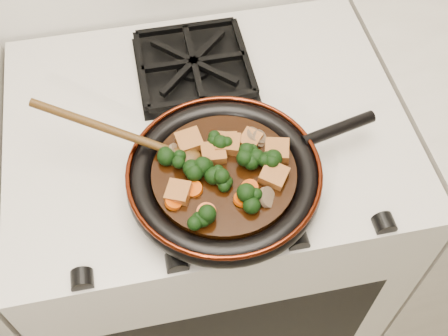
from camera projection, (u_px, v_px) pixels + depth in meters
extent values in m
cube|color=beige|center=(211.00, 234.00, 1.44)|extent=(0.76, 0.60, 0.90)
cylinder|color=black|center=(224.00, 180.00, 0.95)|extent=(0.30, 0.30, 0.01)
torus|color=black|center=(224.00, 177.00, 0.94)|extent=(0.33, 0.33, 0.04)
torus|color=#49170A|center=(224.00, 170.00, 0.93)|extent=(0.33, 0.33, 0.01)
cylinder|color=black|center=(338.00, 129.00, 0.98)|extent=(0.14, 0.05, 0.02)
cylinder|color=black|center=(224.00, 175.00, 0.94)|extent=(0.24, 0.24, 0.02)
cube|color=#935522|center=(214.00, 154.00, 0.94)|extent=(0.04, 0.04, 0.02)
cube|color=#935522|center=(274.00, 176.00, 0.92)|extent=(0.06, 0.06, 0.03)
cube|color=#935522|center=(179.00, 192.00, 0.90)|extent=(0.05, 0.05, 0.03)
cube|color=#935522|center=(228.00, 144.00, 0.95)|extent=(0.05, 0.05, 0.03)
cube|color=#935522|center=(226.00, 144.00, 0.95)|extent=(0.05, 0.04, 0.03)
cube|color=#935522|center=(189.00, 142.00, 0.96)|extent=(0.05, 0.05, 0.03)
cube|color=#935522|center=(277.00, 151.00, 0.94)|extent=(0.05, 0.05, 0.03)
cube|color=#935522|center=(250.00, 140.00, 0.96)|extent=(0.05, 0.05, 0.02)
cylinder|color=#CA4405|center=(250.00, 188.00, 0.91)|extent=(0.03, 0.03, 0.02)
cylinder|color=#CA4405|center=(206.00, 212.00, 0.88)|extent=(0.03, 0.03, 0.02)
cylinder|color=#CA4405|center=(242.00, 199.00, 0.89)|extent=(0.03, 0.03, 0.01)
cylinder|color=#CA4405|center=(173.00, 203.00, 0.89)|extent=(0.03, 0.03, 0.02)
cylinder|color=#CA4405|center=(194.00, 189.00, 0.91)|extent=(0.03, 0.03, 0.02)
cylinder|color=brown|center=(267.00, 197.00, 0.89)|extent=(0.04, 0.04, 0.03)
cylinder|color=brown|center=(259.00, 139.00, 0.96)|extent=(0.04, 0.04, 0.03)
cylinder|color=brown|center=(176.00, 153.00, 0.94)|extent=(0.03, 0.03, 0.03)
cylinder|color=brown|center=(255.00, 136.00, 0.96)|extent=(0.04, 0.04, 0.03)
ellipsoid|color=#452B0E|center=(185.00, 156.00, 0.94)|extent=(0.07, 0.06, 0.02)
cylinder|color=#452B0E|center=(109.00, 129.00, 0.93)|extent=(0.02, 0.02, 0.27)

